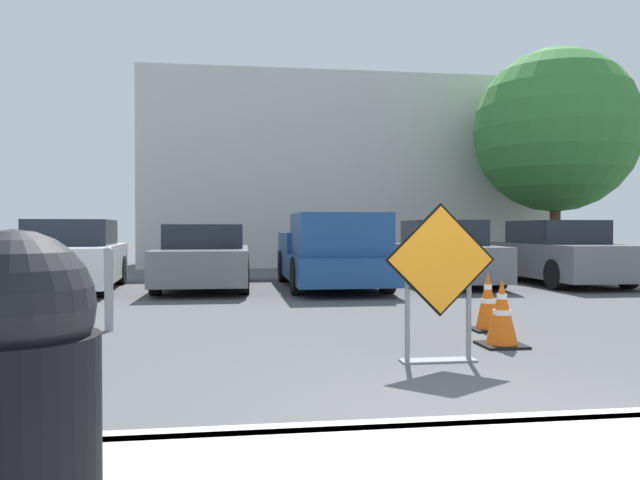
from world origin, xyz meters
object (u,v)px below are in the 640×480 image
object	(u,v)px
parked_car_fifth	(558,254)
parked_car_third	(205,258)
pickup_truck	(333,255)
trash_bin	(15,400)
parked_car_fourth	(444,255)
traffic_cone_second	(488,302)
parked_car_second	(72,258)
bollard_nearest	(109,287)
road_closed_sign	(440,274)
traffic_cone_nearest	(502,313)

from	to	relation	value
parked_car_fifth	parked_car_third	bearing A→B (deg)	0.01
pickup_truck	trash_bin	world-z (taller)	pickup_truck
parked_car_fourth	traffic_cone_second	bearing A→B (deg)	79.48
parked_car_second	parked_car_fifth	size ratio (longest dim) A/B	0.99
parked_car_third	bollard_nearest	xyz separation A→B (m)	(-0.97, -5.58, -0.10)
parked_car_third	trash_bin	xyz separation A→B (m)	(-0.15, -11.58, 0.07)
traffic_cone_second	parked_car_second	world-z (taller)	parked_car_second
parked_car_fourth	bollard_nearest	bearing A→B (deg)	45.77
parked_car_fifth	trash_bin	world-z (taller)	parked_car_fifth
trash_bin	pickup_truck	bearing A→B (deg)	75.39
parked_car_second	pickup_truck	xyz separation A→B (m)	(5.47, -0.33, 0.03)
pickup_truck	trash_bin	xyz separation A→B (m)	(-2.88, -11.05, 0.00)
traffic_cone_second	parked_car_second	xyz separation A→B (m)	(-6.54, 6.07, 0.32)
parked_car_second	parked_car_fifth	distance (m)	10.94
bollard_nearest	road_closed_sign	bearing A→B (deg)	-34.16
road_closed_sign	parked_car_third	xyz separation A→B (m)	(-2.57, 7.99, -0.20)
parked_car_fifth	pickup_truck	bearing A→B (deg)	5.38
parked_car_second	trash_bin	xyz separation A→B (m)	(2.59, -11.39, 0.03)
traffic_cone_second	parked_car_second	distance (m)	8.93
traffic_cone_nearest	road_closed_sign	bearing A→B (deg)	-143.50
bollard_nearest	pickup_truck	bearing A→B (deg)	53.77
parked_car_second	road_closed_sign	bearing A→B (deg)	120.68
parked_car_second	pickup_truck	distance (m)	5.48
road_closed_sign	traffic_cone_nearest	distance (m)	1.29
traffic_cone_second	bollard_nearest	size ratio (longest dim) A/B	0.71
traffic_cone_second	parked_car_fourth	bearing A→B (deg)	75.50
traffic_cone_second	trash_bin	xyz separation A→B (m)	(-3.95, -5.32, 0.36)
parked_car_third	parked_car_fifth	size ratio (longest dim) A/B	1.01
traffic_cone_second	trash_bin	bearing A→B (deg)	-126.61
parked_car_third	parked_car_fourth	distance (m)	5.47
pickup_truck	trash_bin	distance (m)	11.42
traffic_cone_nearest	parked_car_third	distance (m)	8.10
traffic_cone_second	pickup_truck	bearing A→B (deg)	100.58
traffic_cone_nearest	parked_car_fourth	distance (m)	7.71
pickup_truck	bollard_nearest	size ratio (longest dim) A/B	4.81
traffic_cone_nearest	trash_bin	distance (m)	5.66
traffic_cone_nearest	trash_bin	xyz separation A→B (m)	(-3.67, -4.29, 0.36)
parked_car_third	pickup_truck	size ratio (longest dim) A/B	0.88
parked_car_second	bollard_nearest	world-z (taller)	parked_car_second
parked_car_fifth	parked_car_fourth	bearing A→B (deg)	-4.04
traffic_cone_nearest	parked_car_fourth	world-z (taller)	parked_car_fourth
pickup_truck	parked_car_fourth	bearing A→B (deg)	-165.83
parked_car_fourth	parked_car_second	bearing A→B (deg)	6.52
pickup_truck	trash_bin	size ratio (longest dim) A/B	4.43
road_closed_sign	parked_car_fifth	distance (m)	9.75
parked_car_second	parked_car_fourth	distance (m)	8.21
parked_car_fourth	trash_bin	distance (m)	13.02
parked_car_fourth	parked_car_fifth	distance (m)	2.74
parked_car_third	trash_bin	size ratio (longest dim) A/B	3.91
road_closed_sign	traffic_cone_nearest	world-z (taller)	road_closed_sign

